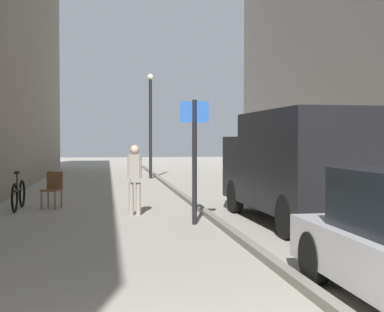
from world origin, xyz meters
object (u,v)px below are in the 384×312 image
street_sign_post (195,151)px  bicycle_leaning (18,195)px  pedestrian_main_foreground (135,175)px  delivery_van (298,164)px  cafe_chair_near_window (53,187)px  lamp_post (150,119)px

street_sign_post → bicycle_leaning: bearing=-31.7°
pedestrian_main_foreground → street_sign_post: (1.17, -1.56, 0.59)m
street_sign_post → bicycle_leaning: street_sign_post is taller
delivery_van → cafe_chair_near_window: bearing=145.7°
pedestrian_main_foreground → bicycle_leaning: pedestrian_main_foreground is taller
lamp_post → bicycle_leaning: 11.66m
delivery_van → cafe_chair_near_window: delivery_van is taller
street_sign_post → bicycle_leaning: size_ratio=1.47×
lamp_post → bicycle_leaning: (-4.18, -10.63, -2.34)m
street_sign_post → cafe_chair_near_window: size_ratio=2.77×
pedestrian_main_foreground → cafe_chair_near_window: (-2.03, 1.71, -0.40)m
bicycle_leaning → cafe_chair_near_window: size_ratio=1.88×
pedestrian_main_foreground → lamp_post: (1.33, 12.09, 1.77)m
pedestrian_main_foreground → delivery_van: (3.35, -1.73, 0.31)m
bicycle_leaning → delivery_van: bearing=-26.1°
pedestrian_main_foreground → delivery_van: delivery_van is taller
street_sign_post → pedestrian_main_foreground: bearing=-48.1°
pedestrian_main_foreground → cafe_chair_near_window: bearing=138.7°
bicycle_leaning → street_sign_post: bearing=-35.9°
delivery_van → bicycle_leaning: delivery_van is taller
lamp_post → cafe_chair_near_window: (-3.35, -10.37, -2.18)m
delivery_van → street_sign_post: bearing=173.9°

